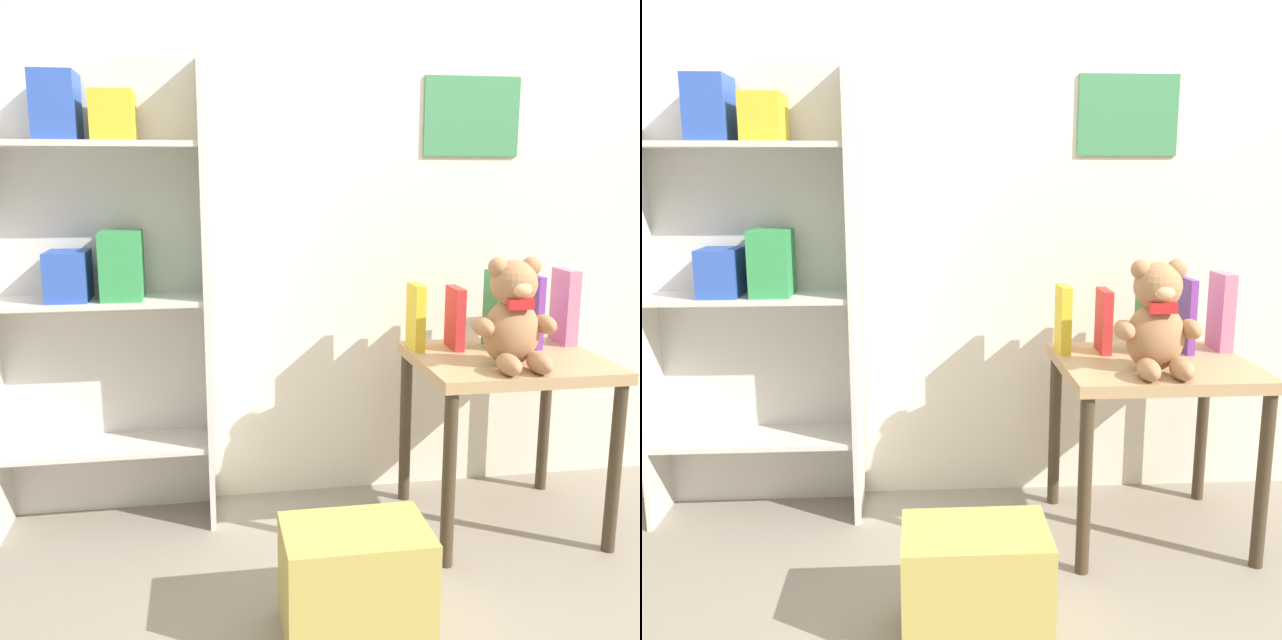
{
  "view_description": "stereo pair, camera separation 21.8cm",
  "coord_description": "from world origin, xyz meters",
  "views": [
    {
      "loc": [
        -0.63,
        -1.16,
        1.14
      ],
      "look_at": [
        -0.28,
        0.95,
        0.7
      ],
      "focal_mm": 40.0,
      "sensor_mm": 36.0,
      "label": 1
    },
    {
      "loc": [
        -0.42,
        -1.18,
        1.14
      ],
      "look_at": [
        -0.28,
        0.95,
        0.7
      ],
      "focal_mm": 40.0,
      "sensor_mm": 36.0,
      "label": 2
    }
  ],
  "objects": [
    {
      "name": "bookshelf_side",
      "position": [
        -0.96,
        1.15,
        0.83
      ],
      "size": [
        0.69,
        0.24,
        1.49
      ],
      "color": "beige",
      "rests_on": "ground_plane"
    },
    {
      "name": "book_standing_green",
      "position": [
        0.31,
        1.02,
        0.7
      ],
      "size": [
        0.03,
        0.13,
        0.25
      ],
      "primitive_type": "cube",
      "rotation": [
        0.0,
        0.0,
        -0.02
      ],
      "color": "#33934C",
      "rests_on": "display_table"
    },
    {
      "name": "storage_bin",
      "position": [
        -0.28,
        0.41,
        0.14
      ],
      "size": [
        0.36,
        0.24,
        0.29
      ],
      "color": "tan",
      "rests_on": "ground_plane"
    },
    {
      "name": "book_standing_purple",
      "position": [
        0.44,
        1.01,
        0.69
      ],
      "size": [
        0.03,
        0.13,
        0.24
      ],
      "primitive_type": "cube",
      "rotation": [
        0.0,
        0.0,
        0.04
      ],
      "color": "purple",
      "rests_on": "display_table"
    },
    {
      "name": "display_table",
      "position": [
        0.31,
        0.9,
        0.48
      ],
      "size": [
        0.58,
        0.51,
        0.57
      ],
      "color": "tan",
      "rests_on": "ground_plane"
    },
    {
      "name": "wall_back",
      "position": [
        0.0,
        1.28,
        1.25
      ],
      "size": [
        4.8,
        0.07,
        2.5
      ],
      "color": "silver",
      "rests_on": "ground_plane"
    },
    {
      "name": "book_standing_yellow",
      "position": [
        0.05,
        1.04,
        0.68
      ],
      "size": [
        0.03,
        0.11,
        0.22
      ],
      "primitive_type": "cube",
      "rotation": [
        0.0,
        0.0,
        0.01
      ],
      "color": "gold",
      "rests_on": "display_table"
    },
    {
      "name": "book_standing_red",
      "position": [
        0.18,
        1.03,
        0.67
      ],
      "size": [
        0.04,
        0.13,
        0.2
      ],
      "primitive_type": "cube",
      "rotation": [
        0.0,
        0.0,
        -0.03
      ],
      "color": "red",
      "rests_on": "display_table"
    },
    {
      "name": "teddy_bear",
      "position": [
        0.27,
        0.78,
        0.72
      ],
      "size": [
        0.25,
        0.23,
        0.33
      ],
      "color": "#A8754C",
      "rests_on": "display_table"
    },
    {
      "name": "book_standing_pink",
      "position": [
        0.57,
        1.04,
        0.7
      ],
      "size": [
        0.04,
        0.13,
        0.25
      ],
      "primitive_type": "cube",
      "rotation": [
        0.0,
        0.0,
        0.0
      ],
      "color": "#D17093",
      "rests_on": "display_table"
    }
  ]
}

